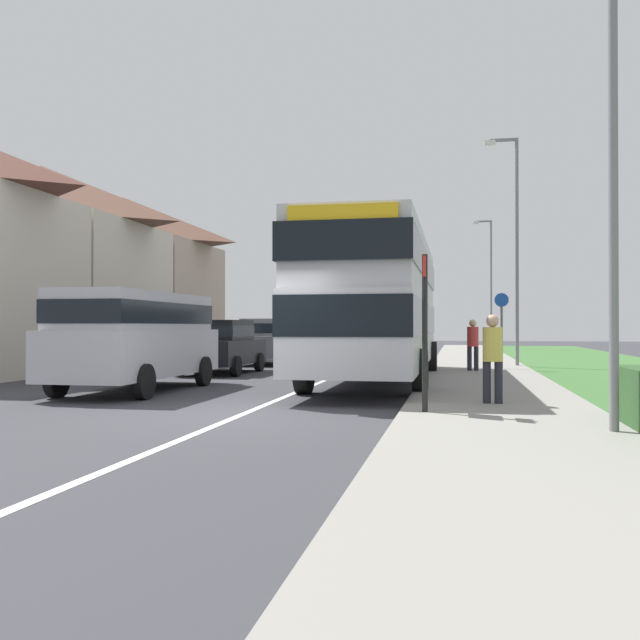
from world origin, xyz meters
The scene contains 15 objects.
ground_plane centered at (0.00, 0.00, 0.00)m, with size 120.00×120.00×0.00m, color #38383D.
lane_marking_centre centered at (0.00, 8.00, 0.00)m, with size 0.14×60.00×0.01m, color silver.
pavement_near_side centered at (4.20, 6.00, 0.06)m, with size 3.20×68.00×0.12m, color gray.
double_decker_bus centered at (1.49, 7.02, 2.14)m, with size 2.80×11.52×3.70m.
parked_van_silver centered at (-3.58, 3.73, 1.32)m, with size 2.11×5.38×2.21m.
parked_car_black centered at (-3.68, 9.68, 0.91)m, with size 1.94×3.94×1.65m.
parked_car_grey centered at (-3.59, 15.00, 0.95)m, with size 2.01×3.91×1.74m.
pedestrian_at_stop centered at (4.11, 1.63, 0.98)m, with size 0.34×0.34×1.67m.
pedestrian_walking_away centered at (3.97, 10.76, 0.98)m, with size 0.34×0.34×1.67m.
bus_stop_sign centered at (3.00, 0.20, 1.54)m, with size 0.09×0.52×2.60m.
cycle_route_sign centered at (4.89, 11.97, 1.43)m, with size 0.44×0.08×2.52m.
street_lamp_near centered at (5.36, -1.41, 3.94)m, with size 1.14×0.20×6.80m.
street_lamp_mid centered at (5.43, 13.98, 4.54)m, with size 1.14×0.20×7.96m.
street_lamp_far centered at (5.48, 33.46, 4.56)m, with size 1.14×0.20×8.01m.
house_terrace_far_side centered at (-12.06, 13.09, 3.79)m, with size 8.00×19.72×7.59m.
Camera 1 is at (3.50, -10.93, 1.47)m, focal length 39.28 mm.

